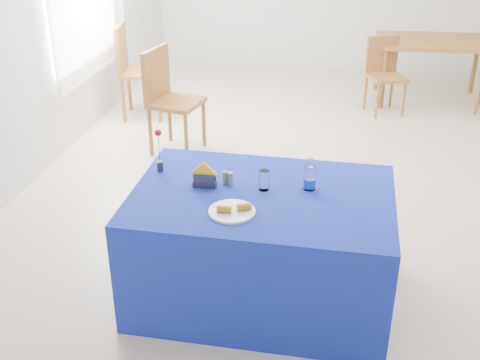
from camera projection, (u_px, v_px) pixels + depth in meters
name	position (u px, v px, depth m)	size (l,w,h in m)	color
floor	(311.00, 174.00, 5.63)	(7.00, 7.00, 0.00)	beige
plate	(232.00, 211.00, 3.46)	(0.27, 0.27, 0.01)	white
drinking_glass	(264.00, 180.00, 3.69)	(0.06, 0.06, 0.13)	white
salt_shaker	(225.00, 178.00, 3.77)	(0.03, 0.03, 0.09)	slate
pepper_shaker	(230.00, 179.00, 3.76)	(0.03, 0.03, 0.09)	slate
blue_table	(261.00, 246.00, 3.85)	(1.60, 1.10, 0.76)	navy
water_bottle	(310.00, 178.00, 3.70)	(0.08, 0.08, 0.21)	white
napkin_holder	(205.00, 179.00, 3.74)	(0.16, 0.06, 0.17)	#35353A
rose_vase	(159.00, 152.00, 3.89)	(0.04, 0.04, 0.29)	#252429
oak_table	(434.00, 46.00, 7.18)	(1.36, 0.93, 0.76)	#985D2C
chair_bg_left	(384.00, 69.00, 6.94)	(0.51, 0.51, 0.87)	olive
chair_win_a	(167.00, 93.00, 5.88)	(0.54, 0.54, 1.03)	olive
chair_win_b	(133.00, 65.00, 6.72)	(0.55, 0.55, 1.05)	olive
banana_pieces	(234.00, 208.00, 3.44)	(0.20, 0.10, 0.04)	gold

